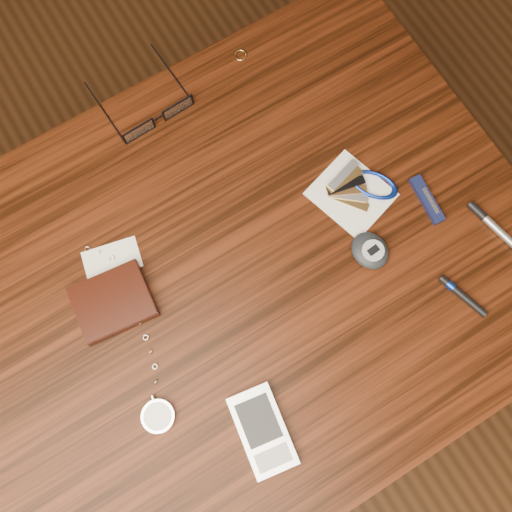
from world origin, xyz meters
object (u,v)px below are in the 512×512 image
at_px(pedometer, 370,251).
at_px(eyeglasses, 156,116).
at_px(wallet_and_card, 113,301).
at_px(pocket_knife, 427,200).
at_px(notepad_keys, 361,188).
at_px(silver_pen, 500,232).
at_px(pocket_watch, 157,410).
at_px(desk, 210,306).
at_px(pda_phone, 262,431).

bearing_deg(pedometer, eyeglasses, 114.75).
bearing_deg(wallet_and_card, pedometer, -20.00).
relative_size(wallet_and_card, pocket_knife, 1.77).
height_order(pedometer, notepad_keys, pedometer).
relative_size(notepad_keys, silver_pen, 0.98).
height_order(wallet_and_card, pocket_watch, wallet_and_card).
bearing_deg(silver_pen, eyeglasses, 128.82).
bearing_deg(eyeglasses, desk, -105.28).
distance_m(pda_phone, pocket_knife, 0.41).
bearing_deg(notepad_keys, eyeglasses, 128.29).
bearing_deg(pda_phone, pocket_watch, 138.12).
relative_size(desk, pocket_watch, 3.45).
bearing_deg(pocket_watch, silver_pen, -4.28).
height_order(wallet_and_card, pda_phone, wallet_and_card).
xyz_separation_m(pocket_watch, notepad_keys, (0.42, 0.12, -0.00)).
bearing_deg(silver_pen, notepad_keys, 129.65).
bearing_deg(pocket_knife, pocket_watch, -173.57).
bearing_deg(silver_pen, pedometer, 157.35).
bearing_deg(pedometer, pda_phone, -153.49).
distance_m(desk, eyeglasses, 0.31).
xyz_separation_m(pocket_watch, pocket_knife, (0.49, 0.06, -0.00)).
bearing_deg(pocket_knife, silver_pen, -57.41).
relative_size(pocket_watch, silver_pen, 2.02).
relative_size(wallet_and_card, pda_phone, 1.17).
distance_m(wallet_and_card, pocket_knife, 0.48).
bearing_deg(eyeglasses, pocket_watch, -118.94).
xyz_separation_m(wallet_and_card, pocket_knife, (0.47, -0.11, -0.01)).
xyz_separation_m(wallet_and_card, pedometer, (0.35, -0.13, -0.00)).
bearing_deg(eyeglasses, pocket_knife, -49.53).
bearing_deg(silver_pen, pocket_watch, 175.72).
xyz_separation_m(pocket_watch, pda_phone, (0.11, -0.10, 0.00)).
bearing_deg(pda_phone, notepad_keys, 35.36).
bearing_deg(desk, pda_phone, -97.59).
height_order(pda_phone, pedometer, pedometer).
xyz_separation_m(desk, wallet_and_card, (-0.12, 0.06, 0.11)).
distance_m(pocket_watch, silver_pen, 0.56).
bearing_deg(pda_phone, desk, 82.41).
xyz_separation_m(eyeglasses, pocket_watch, (-0.21, -0.38, -0.01)).
relative_size(wallet_and_card, pedometer, 2.27).
bearing_deg(notepad_keys, pedometer, -117.32).
bearing_deg(pedometer, pocket_watch, -174.79).
relative_size(pocket_watch, pedometer, 4.63).
xyz_separation_m(pedometer, pocket_knife, (0.12, 0.02, -0.01)).
height_order(eyeglasses, pedometer, eyeglasses).
bearing_deg(pda_phone, pocket_knife, 21.81).
bearing_deg(pocket_knife, wallet_and_card, 167.22).
xyz_separation_m(pda_phone, silver_pen, (0.44, 0.06, -0.00)).
relative_size(eyeglasses, pocket_knife, 1.67).
height_order(notepad_keys, silver_pen, notepad_keys).
relative_size(desk, pocket_knife, 12.45).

